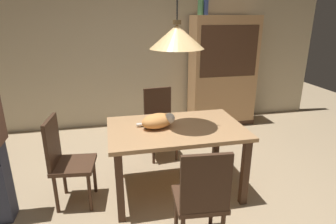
% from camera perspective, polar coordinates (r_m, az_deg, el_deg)
% --- Properties ---
extents(ground, '(10.00, 10.00, 0.00)m').
position_cam_1_polar(ground, '(2.94, 2.35, -20.21)').
color(ground, tan).
extents(back_wall, '(6.40, 0.10, 2.90)m').
position_cam_1_polar(back_wall, '(4.90, -5.43, 14.15)').
color(back_wall, beige).
rests_on(back_wall, ground).
extents(dining_table, '(1.40, 0.90, 0.75)m').
position_cam_1_polar(dining_table, '(2.99, 1.59, -4.81)').
color(dining_table, tan).
rests_on(dining_table, ground).
extents(chair_left_side, '(0.44, 0.44, 0.93)m').
position_cam_1_polar(chair_left_side, '(3.02, -19.98, -8.67)').
color(chair_left_side, '#472D1E').
rests_on(chair_left_side, ground).
extents(chair_far_back, '(0.44, 0.44, 0.93)m').
position_cam_1_polar(chair_far_back, '(3.84, -1.67, -1.53)').
color(chair_far_back, '#472D1E').
rests_on(chair_far_back, ground).
extents(chair_near_front, '(0.43, 0.43, 0.93)m').
position_cam_1_polar(chair_near_front, '(2.33, 6.78, -16.50)').
color(chair_near_front, '#472D1E').
rests_on(chair_near_front, ground).
extents(cat_sleeping, '(0.40, 0.31, 0.16)m').
position_cam_1_polar(cat_sleeping, '(2.91, -1.93, -1.76)').
color(cat_sleeping, '#E59951').
rests_on(cat_sleeping, dining_table).
extents(pendant_lamp, '(0.52, 0.52, 1.30)m').
position_cam_1_polar(pendant_lamp, '(2.75, 1.79, 14.94)').
color(pendant_lamp, '#E5B775').
extents(hutch_bookcase, '(1.12, 0.45, 1.85)m').
position_cam_1_polar(hutch_bookcase, '(5.01, 10.86, 7.52)').
color(hutch_bookcase, tan).
rests_on(hutch_bookcase, ground).
extents(book_green_slim, '(0.03, 0.20, 0.26)m').
position_cam_1_polar(book_green_slim, '(4.76, 6.55, 20.35)').
color(book_green_slim, '#427A4C').
rests_on(book_green_slim, hutch_bookcase).
extents(book_blue_wide, '(0.06, 0.24, 0.24)m').
position_cam_1_polar(book_blue_wide, '(4.78, 7.23, 20.20)').
color(book_blue_wide, '#384C93').
rests_on(book_blue_wide, hutch_bookcase).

